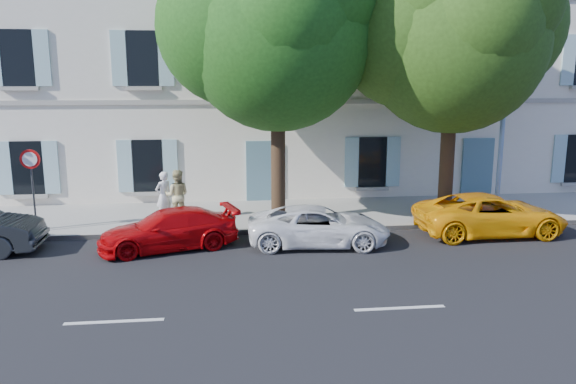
{
  "coord_description": "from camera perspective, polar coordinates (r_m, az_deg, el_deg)",
  "views": [
    {
      "loc": [
        -3.7,
        -15.02,
        4.87
      ],
      "look_at": [
        -1.74,
        2.0,
        1.4
      ],
      "focal_mm": 35.0,
      "sensor_mm": 36.0,
      "label": 1
    }
  ],
  "objects": [
    {
      "name": "ground",
      "position": [
        16.22,
        6.97,
        -6.11
      ],
      "size": [
        90.0,
        90.0,
        0.0
      ],
      "primitive_type": "plane",
      "color": "black"
    },
    {
      "name": "sidewalk",
      "position": [
        20.39,
        4.07,
        -2.18
      ],
      "size": [
        36.0,
        4.5,
        0.15
      ],
      "primitive_type": "cube",
      "color": "#A09E96",
      "rests_on": "ground"
    },
    {
      "name": "kerb",
      "position": [
        18.33,
        5.32,
        -3.75
      ],
      "size": [
        36.0,
        0.16,
        0.16
      ],
      "primitive_type": "cube",
      "color": "#9E998E",
      "rests_on": "ground"
    },
    {
      "name": "building",
      "position": [
        25.52,
        1.82,
        13.98
      ],
      "size": [
        28.0,
        7.0,
        12.0
      ],
      "primitive_type": "cube",
      "color": "silver",
      "rests_on": "ground"
    },
    {
      "name": "car_red_coupe",
      "position": [
        16.64,
        -12.04,
        -3.74
      ],
      "size": [
        4.29,
        2.65,
        1.16
      ],
      "primitive_type": "imported",
      "rotation": [
        0.0,
        0.0,
        4.99
      ],
      "color": "#B50508",
      "rests_on": "ground"
    },
    {
      "name": "car_white_coupe",
      "position": [
        16.68,
        3.15,
        -3.46
      ],
      "size": [
        4.34,
        2.28,
        1.16
      ],
      "primitive_type": "imported",
      "rotation": [
        0.0,
        0.0,
        1.49
      ],
      "color": "white",
      "rests_on": "ground"
    },
    {
      "name": "car_yellow_supercar",
      "position": [
        18.87,
        19.85,
        -2.16
      ],
      "size": [
        4.74,
        2.25,
        1.31
      ],
      "primitive_type": "imported",
      "rotation": [
        0.0,
        0.0,
        1.59
      ],
      "color": "#FCA60A",
      "rests_on": "ground"
    },
    {
      "name": "tree_left",
      "position": [
        18.43,
        -1.06,
        15.49
      ],
      "size": [
        6.03,
        6.03,
        9.35
      ],
      "color": "#3A2819",
      "rests_on": "sidewalk"
    },
    {
      "name": "tree_right",
      "position": [
        19.53,
        16.48,
        14.44
      ],
      "size": [
        5.96,
        5.96,
        9.19
      ],
      "color": "#3A2819",
      "rests_on": "sidewalk"
    },
    {
      "name": "road_sign",
      "position": [
        18.98,
        -24.62,
        1.79
      ],
      "size": [
        0.6,
        0.08,
        2.6
      ],
      "color": "#383A3D",
      "rests_on": "sidewalk"
    },
    {
      "name": "street_lamp",
      "position": [
        20.18,
        21.46,
        10.28
      ],
      "size": [
        0.32,
        1.73,
        8.09
      ],
      "color": "#7293BF",
      "rests_on": "sidewalk"
    },
    {
      "name": "pedestrian_a",
      "position": [
        19.37,
        -12.51,
        -0.4
      ],
      "size": [
        0.72,
        0.69,
        1.67
      ],
      "primitive_type": "imported",
      "rotation": [
        0.0,
        0.0,
        3.82
      ],
      "color": "silver",
      "rests_on": "sidewalk"
    },
    {
      "name": "pedestrian_b",
      "position": [
        19.24,
        -11.2,
        -0.33
      ],
      "size": [
        0.87,
        0.69,
        1.73
      ],
      "primitive_type": "imported",
      "rotation": [
        0.0,
        0.0,
        3.1
      ],
      "color": "#C4B77D",
      "rests_on": "sidewalk"
    }
  ]
}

